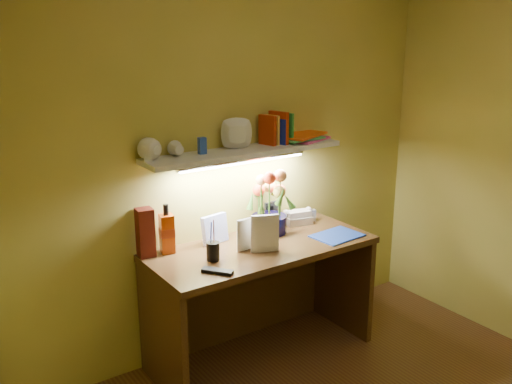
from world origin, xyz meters
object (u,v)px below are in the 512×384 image
(flower_bouquet, at_px, (269,203))
(desk_clock, at_px, (310,215))
(desk, at_px, (262,302))
(telephone, at_px, (297,216))
(whisky_bottle, at_px, (167,229))

(flower_bouquet, distance_m, desk_clock, 0.39)
(desk, relative_size, flower_bouquet, 3.54)
(telephone, height_order, whisky_bottle, whisky_bottle)
(desk, distance_m, desk_clock, 0.70)
(whisky_bottle, bearing_deg, desk_clock, -1.84)
(desk, distance_m, flower_bouquet, 0.62)
(telephone, xyz_separation_m, desk_clock, (0.10, -0.01, -0.01))
(flower_bouquet, xyz_separation_m, telephone, (0.26, 0.03, -0.15))
(desk, relative_size, desk_clock, 17.82)
(flower_bouquet, height_order, telephone, flower_bouquet)
(telephone, relative_size, desk_clock, 2.23)
(flower_bouquet, height_order, desk_clock, flower_bouquet)
(flower_bouquet, bearing_deg, desk, -136.45)
(desk, relative_size, whisky_bottle, 4.76)
(desk, xyz_separation_m, whisky_bottle, (-0.52, 0.23, 0.52))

